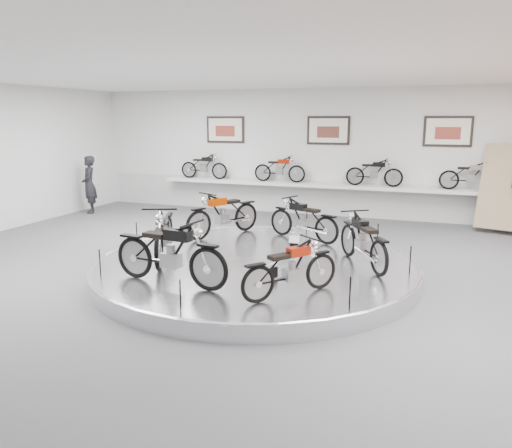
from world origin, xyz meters
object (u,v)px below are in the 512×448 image
(display_platform, at_px, (255,267))
(bike_d, at_px, (164,232))
(bike_f, at_px, (291,268))
(shelf, at_px, (325,186))
(bike_a, at_px, (363,240))
(bike_c, at_px, (223,213))
(bike_e, at_px, (170,252))
(bike_b, at_px, (303,219))
(visitor, at_px, (89,185))

(display_platform, height_order, bike_d, bike_d)
(display_platform, relative_size, bike_d, 3.33)
(display_platform, bearing_deg, bike_f, -54.40)
(shelf, height_order, bike_d, bike_d)
(shelf, distance_m, bike_f, 8.21)
(bike_d, bearing_deg, bike_a, 80.98)
(bike_f, bearing_deg, bike_d, 106.39)
(bike_f, bearing_deg, display_platform, 73.35)
(bike_c, distance_m, bike_e, 3.67)
(bike_c, xyz_separation_m, bike_e, (0.61, -3.62, 0.02))
(bike_f, bearing_deg, bike_b, 49.44)
(shelf, xyz_separation_m, bike_b, (0.46, -4.41, -0.21))
(bike_a, relative_size, bike_f, 1.11)
(bike_e, height_order, bike_f, bike_e)
(bike_b, xyz_separation_m, bike_f, (0.77, -3.71, -0.03))
(display_platform, bearing_deg, bike_d, -161.99)
(bike_d, distance_m, visitor, 7.54)
(bike_a, height_order, bike_c, bike_c)
(bike_d, distance_m, bike_e, 1.58)
(bike_c, height_order, bike_d, bike_d)
(display_platform, distance_m, visitor, 8.65)
(display_platform, bearing_deg, visitor, 149.24)
(bike_b, relative_size, bike_f, 1.07)
(bike_e, xyz_separation_m, bike_f, (2.07, 0.16, -0.11))
(bike_f, bearing_deg, visitor, 92.41)
(bike_c, bearing_deg, bike_b, 124.23)
(bike_e, bearing_deg, bike_f, 11.29)
(bike_a, relative_size, bike_e, 0.90)
(bike_e, bearing_deg, bike_b, 78.28)
(bike_d, bearing_deg, bike_e, 10.94)
(display_platform, height_order, bike_a, bike_a)
(display_platform, relative_size, shelf, 0.58)
(bike_e, bearing_deg, visitor, 143.18)
(display_platform, height_order, shelf, shelf)
(bike_e, distance_m, visitor, 9.07)
(bike_b, bearing_deg, bike_f, 124.99)
(bike_b, distance_m, bike_f, 3.78)
(display_platform, xyz_separation_m, bike_f, (1.23, -1.71, 0.61))
(bike_b, relative_size, bike_e, 0.87)
(bike_d, relative_size, bike_e, 1.00)
(shelf, xyz_separation_m, bike_c, (-1.46, -4.65, -0.16))
(bike_a, bearing_deg, bike_e, 94.66)
(shelf, relative_size, bike_d, 5.73)
(display_platform, distance_m, bike_b, 2.14)
(bike_b, bearing_deg, bike_c, 30.46)
(display_platform, bearing_deg, bike_b, 77.05)
(bike_d, bearing_deg, display_platform, 85.21)
(display_platform, xyz_separation_m, bike_a, (2.06, 0.37, 0.66))
(bike_e, bearing_deg, bike_a, 44.55)
(shelf, bearing_deg, bike_a, -71.19)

